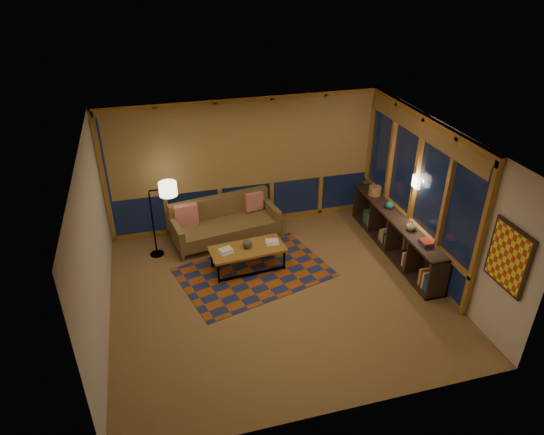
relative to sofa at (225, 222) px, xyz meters
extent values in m
cube|color=#9F764A|center=(0.54, -1.89, -0.42)|extent=(5.50, 5.00, 0.01)
cube|color=beige|center=(0.54, -1.89, 2.28)|extent=(5.50, 5.00, 0.01)
cube|color=beige|center=(0.54, 0.61, 0.93)|extent=(5.50, 0.01, 2.70)
cube|color=beige|center=(0.54, -4.39, 0.93)|extent=(5.50, 0.01, 2.70)
cube|color=beige|center=(-2.21, -1.89, 0.93)|extent=(0.01, 5.00, 2.70)
cube|color=beige|center=(3.29, -1.89, 0.93)|extent=(0.01, 5.00, 2.70)
cube|color=#934413|center=(0.29, -1.22, -0.41)|extent=(2.91, 2.31, 0.01)
sphere|color=black|center=(0.21, -1.04, 0.11)|extent=(0.19, 0.19, 0.17)
cylinder|color=olive|center=(3.01, -0.27, 0.42)|extent=(0.29, 0.29, 0.18)
sphere|color=#1A716B|center=(3.03, -0.89, 0.41)|extent=(0.17, 0.17, 0.15)
imported|color=tan|center=(3.03, -1.71, 0.42)|extent=(0.22, 0.22, 0.19)
camera|label=1|loc=(-1.27, -8.16, 4.73)|focal=32.00mm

